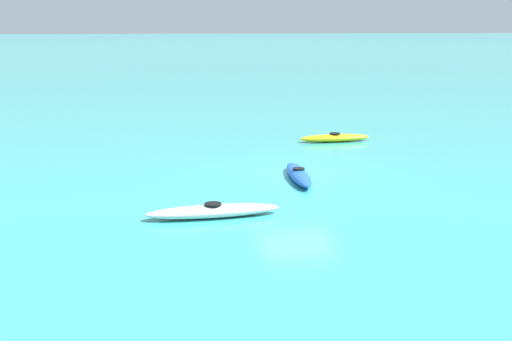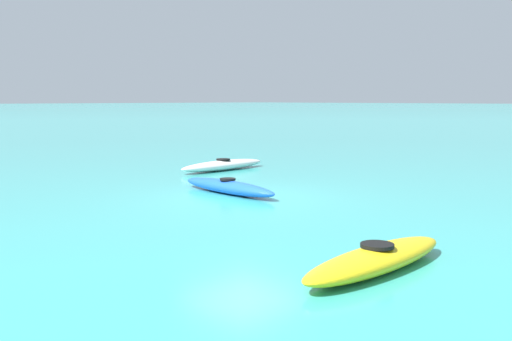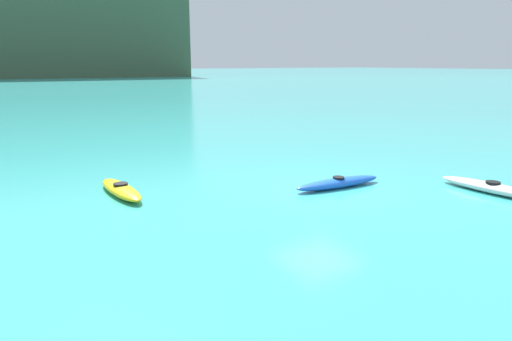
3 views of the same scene
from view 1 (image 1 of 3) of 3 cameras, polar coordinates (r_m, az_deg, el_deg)
ground_plane at (r=21.43m, az=3.70°, el=-0.33°), size 600.00×600.00×0.00m
kayak_white at (r=16.69m, az=-3.83°, el=-3.61°), size 0.85×3.54×0.37m
kayak_blue at (r=20.72m, az=3.80°, el=-0.33°), size 3.35×0.83×0.37m
kayak_yellow at (r=27.49m, az=6.99°, el=2.90°), size 0.78×3.07×0.37m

